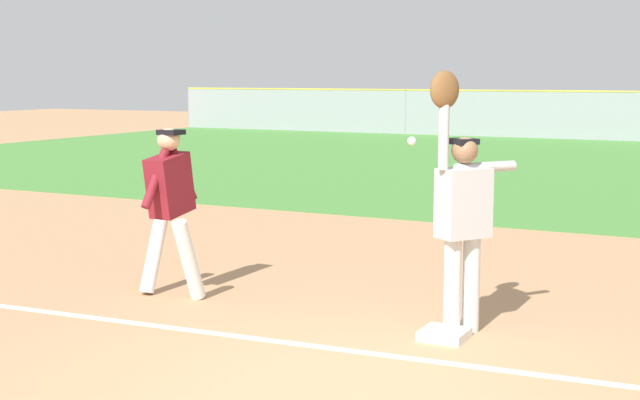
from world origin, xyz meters
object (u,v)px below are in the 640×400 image
Objects in this scene: runner at (170,200)px; parked_car_green at (496,114)px; first_base at (444,334)px; parked_car_red at (380,112)px; baseball at (412,141)px; fielder at (462,207)px.

parked_car_green is at bearing 101.68° from runner.
parked_car_green is (-7.92, 29.04, 0.63)m from first_base.
first_base is at bearing -0.98° from runner.
first_base is 3.12m from runner.
first_base is 0.09× the size of parked_car_green.
parked_car_green reaches higher than first_base.
parked_car_red reaches higher than first_base.
baseball is 0.02× the size of parked_car_red.
parked_car_red is at bearing 114.19° from first_base.
fielder reaches higher than parked_car_red.
parked_car_green is (5.20, -0.17, 0.00)m from parked_car_red.
fielder is at bearing 26.46° from baseball.
first_base is 0.08× the size of parked_car_red.
runner is (-3.02, -0.07, -0.12)m from fielder.
parked_car_green is (-7.98, 28.82, -0.45)m from fielder.
fielder is 0.50× the size of parked_car_red.
runner is 29.31m from parked_car_green.
parked_car_green is (-7.59, 29.01, -1.01)m from baseball.
parked_car_green is at bearing 105.26° from first_base.
runner is at bearing 36.98° from fielder.
baseball is at bearing -0.73° from runner.
runner is at bearing 177.33° from baseball.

